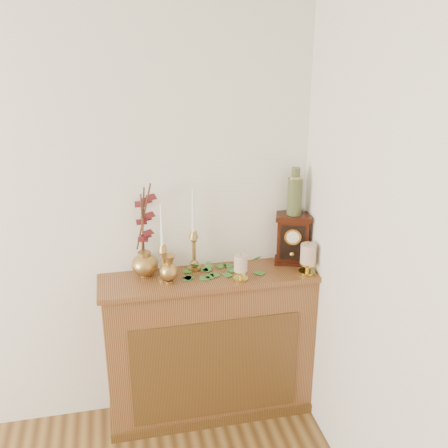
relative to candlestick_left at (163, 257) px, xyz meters
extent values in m
cube|color=brown|center=(0.26, 0.02, -0.62)|extent=(1.20, 0.30, 0.90)
cube|color=#583719|center=(0.26, -0.13, -0.67)|extent=(0.96, 0.01, 0.63)
cube|color=brown|center=(0.26, 0.02, -0.16)|extent=(1.24, 0.34, 0.03)
cube|color=#583719|center=(0.26, 0.02, -1.04)|extent=(1.23, 0.33, 0.06)
cylinder|color=tan|center=(0.00, 0.00, -0.13)|extent=(0.07, 0.07, 0.02)
sphere|color=tan|center=(0.00, 0.00, -0.11)|extent=(0.04, 0.04, 0.04)
cylinder|color=tan|center=(0.00, 0.00, -0.04)|extent=(0.02, 0.02, 0.13)
sphere|color=tan|center=(0.00, 0.00, 0.03)|extent=(0.03, 0.03, 0.03)
cone|color=tan|center=(0.00, 0.00, 0.05)|extent=(0.05, 0.05, 0.04)
cone|color=white|center=(0.00, 0.00, 0.18)|extent=(0.02, 0.02, 0.23)
cylinder|color=tan|center=(0.19, 0.10, -0.13)|extent=(0.08, 0.08, 0.02)
sphere|color=tan|center=(0.19, 0.10, -0.10)|extent=(0.04, 0.04, 0.04)
cylinder|color=tan|center=(0.19, 0.10, -0.03)|extent=(0.02, 0.02, 0.14)
sphere|color=tan|center=(0.19, 0.10, 0.04)|extent=(0.04, 0.04, 0.04)
cone|color=tan|center=(0.19, 0.10, 0.07)|extent=(0.05, 0.05, 0.04)
cone|color=white|center=(0.19, 0.10, 0.21)|extent=(0.02, 0.02, 0.25)
cylinder|color=tan|center=(0.03, -0.03, -0.13)|extent=(0.05, 0.05, 0.02)
sphere|color=tan|center=(0.03, -0.03, -0.07)|extent=(0.10, 0.10, 0.10)
cone|color=tan|center=(0.03, -0.03, -0.01)|extent=(0.07, 0.07, 0.05)
cylinder|color=tan|center=(-0.09, 0.08, -0.14)|extent=(0.06, 0.06, 0.01)
ellipsoid|color=tan|center=(-0.09, 0.08, -0.08)|extent=(0.15, 0.15, 0.13)
cylinder|color=tan|center=(-0.09, 0.08, -0.01)|extent=(0.07, 0.07, 0.03)
cylinder|color=#472819|center=(-0.09, 0.09, 0.17)|extent=(0.01, 0.10, 0.35)
cylinder|color=#472819|center=(-0.09, 0.09, 0.18)|extent=(0.03, 0.07, 0.39)
cylinder|color=#472819|center=(-0.09, 0.09, 0.20)|extent=(0.10, 0.11, 0.41)
cylinder|color=gold|center=(0.41, -0.08, -0.14)|extent=(0.08, 0.08, 0.01)
cylinder|color=gold|center=(0.41, -0.08, -0.11)|extent=(0.02, 0.02, 0.04)
cylinder|color=gold|center=(0.41, -0.08, -0.09)|extent=(0.08, 0.08, 0.01)
cylinder|color=beige|center=(0.41, -0.08, -0.04)|extent=(0.07, 0.07, 0.09)
cylinder|color=#472819|center=(0.41, -0.08, 0.01)|extent=(0.00, 0.00, 0.01)
cylinder|color=gold|center=(0.80, -0.08, -0.14)|extent=(0.10, 0.10, 0.02)
cylinder|color=gold|center=(0.80, -0.08, -0.11)|extent=(0.02, 0.02, 0.04)
cylinder|color=gold|center=(0.80, -0.08, -0.08)|extent=(0.09, 0.09, 0.01)
cylinder|color=beige|center=(0.80, -0.08, -0.02)|extent=(0.09, 0.09, 0.11)
cylinder|color=#472819|center=(0.80, -0.08, 0.04)|extent=(0.00, 0.00, 0.01)
cube|color=#37732B|center=(0.59, 0.10, -0.14)|extent=(0.07, 0.07, 0.00)
cube|color=#37732B|center=(0.59, 0.07, -0.14)|extent=(0.07, 0.07, 0.00)
cube|color=#37732B|center=(0.42, 0.06, -0.14)|extent=(0.06, 0.07, 0.00)
cube|color=#37732B|center=(0.38, 0.01, -0.14)|extent=(0.06, 0.07, 0.00)
cube|color=#37732B|center=(0.25, 0.01, -0.14)|extent=(0.07, 0.07, 0.00)
cube|color=#37732B|center=(0.33, 0.05, -0.14)|extent=(0.07, 0.07, 0.00)
cube|color=#37732B|center=(0.40, -0.03, -0.14)|extent=(0.07, 0.07, 0.00)
cube|color=#37732B|center=(0.25, 0.12, -0.14)|extent=(0.07, 0.07, 0.00)
cube|color=#37732B|center=(0.41, 0.09, -0.14)|extent=(0.06, 0.05, 0.00)
cube|color=#37732B|center=(0.19, 0.09, -0.14)|extent=(0.06, 0.07, 0.00)
cube|color=#37732B|center=(0.46, 0.07, -0.14)|extent=(0.07, 0.06, 0.00)
cube|color=#37732B|center=(0.32, 0.08, -0.14)|extent=(0.07, 0.07, 0.00)
cube|color=#37732B|center=(0.29, 0.09, -0.14)|extent=(0.06, 0.05, 0.00)
cube|color=#37732B|center=(0.27, -0.05, -0.14)|extent=(0.07, 0.06, 0.00)
cube|color=#37732B|center=(0.18, 0.05, -0.09)|extent=(0.05, 0.03, 0.03)
cube|color=#37732B|center=(0.25, -0.02, -0.07)|extent=(0.05, 0.06, 0.03)
cube|color=#37732B|center=(0.53, 0.04, -0.08)|extent=(0.03, 0.05, 0.03)
cube|color=#38120B|center=(0.77, 0.09, -0.13)|extent=(0.23, 0.20, 0.02)
cube|color=#38120B|center=(0.77, 0.09, 0.00)|extent=(0.21, 0.17, 0.26)
cube|color=#38120B|center=(0.77, 0.09, 0.14)|extent=(0.23, 0.20, 0.03)
cube|color=black|center=(0.74, 0.03, 0.00)|extent=(0.13, 0.05, 0.21)
cylinder|color=#EDA846|center=(0.74, 0.03, 0.04)|extent=(0.09, 0.04, 0.10)
cylinder|color=silver|center=(0.74, 0.03, 0.04)|extent=(0.07, 0.03, 0.07)
sphere|color=#EDA846|center=(0.75, 0.03, -0.07)|extent=(0.03, 0.03, 0.03)
cylinder|color=#1B3727|center=(0.77, 0.09, 0.26)|extent=(0.08, 0.08, 0.21)
cylinder|color=#1B3727|center=(0.77, 0.09, 0.39)|extent=(0.05, 0.05, 0.07)
cylinder|color=tan|center=(0.77, 0.09, 0.37)|extent=(0.06, 0.06, 0.02)
camera|label=1|loc=(-0.23, -2.58, 1.16)|focal=42.00mm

